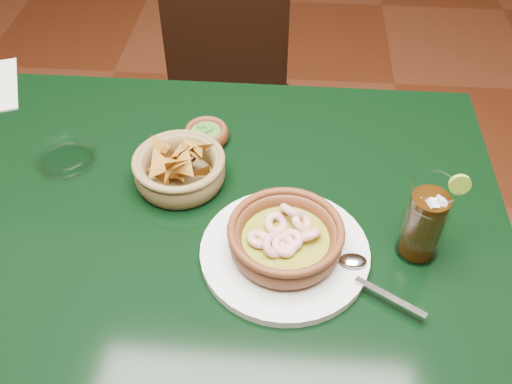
# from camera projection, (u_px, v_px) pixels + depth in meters

# --- Properties ---
(dining_table) EXTENTS (1.20, 0.80, 0.75)m
(dining_table) POSITION_uv_depth(u_px,v_px,m) (187.00, 238.00, 1.13)
(dining_table) COLOR black
(dining_table) RESTS_ON ground
(dining_chair) EXTENTS (0.44, 0.44, 0.86)m
(dining_chair) POSITION_uv_depth(u_px,v_px,m) (228.00, 101.00, 1.76)
(dining_chair) COLOR black
(dining_chair) RESTS_ON ground
(shrimp_plate) EXTENTS (0.37, 0.29, 0.08)m
(shrimp_plate) POSITION_uv_depth(u_px,v_px,m) (286.00, 242.00, 0.95)
(shrimp_plate) COLOR silver
(shrimp_plate) RESTS_ON dining_table
(chip_basket) EXTENTS (0.21, 0.21, 0.12)m
(chip_basket) POSITION_uv_depth(u_px,v_px,m) (180.00, 169.00, 1.08)
(chip_basket) COLOR olive
(chip_basket) RESTS_ON dining_table
(guacamole_ramekin) EXTENTS (0.11, 0.11, 0.04)m
(guacamole_ramekin) POSITION_uv_depth(u_px,v_px,m) (206.00, 134.00, 1.18)
(guacamole_ramekin) COLOR #512612
(guacamole_ramekin) RESTS_ON dining_table
(cola_drink) EXTENTS (0.16, 0.16, 0.18)m
(cola_drink) POSITION_uv_depth(u_px,v_px,m) (425.00, 221.00, 0.93)
(cola_drink) COLOR white
(cola_drink) RESTS_ON dining_table
(glass_ashtray) EXTENTS (0.13, 0.13, 0.03)m
(glass_ashtray) POSITION_uv_depth(u_px,v_px,m) (65.00, 157.00, 1.13)
(glass_ashtray) COLOR white
(glass_ashtray) RESTS_ON dining_table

